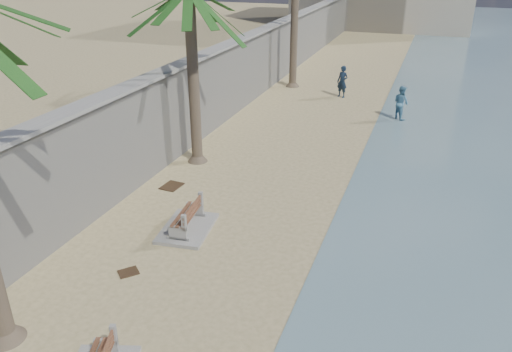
# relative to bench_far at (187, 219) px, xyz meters

# --- Properties ---
(seawall) EXTENTS (0.45, 70.00, 3.50)m
(seawall) POSITION_rel_bench_far_xyz_m (-3.19, 14.92, 1.38)
(seawall) COLOR gray
(seawall) RESTS_ON ground_plane
(wall_cap) EXTENTS (0.80, 70.00, 0.12)m
(wall_cap) POSITION_rel_bench_far_xyz_m (-3.19, 14.92, 3.18)
(wall_cap) COLOR gray
(wall_cap) RESTS_ON seawall
(bench_far) EXTENTS (1.62, 2.18, 0.85)m
(bench_far) POSITION_rel_bench_far_xyz_m (0.00, 0.00, 0.00)
(bench_far) COLOR gray
(bench_far) RESTS_ON ground_plane
(person_a) EXTENTS (0.87, 0.75, 2.04)m
(person_a) POSITION_rel_bench_far_xyz_m (1.53, 16.25, 0.65)
(person_a) COLOR #122032
(person_a) RESTS_ON ground_plane
(person_b) EXTENTS (1.12, 1.11, 1.84)m
(person_b) POSITION_rel_bench_far_xyz_m (5.01, 13.27, 0.55)
(person_b) COLOR teal
(person_b) RESTS_ON ground_plane
(debris_c) EXTENTS (0.69, 0.83, 0.03)m
(debris_c) POSITION_rel_bench_far_xyz_m (-1.91, 2.52, -0.36)
(debris_c) COLOR #382616
(debris_c) RESTS_ON ground_plane
(debris_d) EXTENTS (0.64, 0.64, 0.03)m
(debris_d) POSITION_rel_bench_far_xyz_m (-0.46, -2.50, -0.36)
(debris_d) COLOR #382616
(debris_d) RESTS_ON ground_plane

